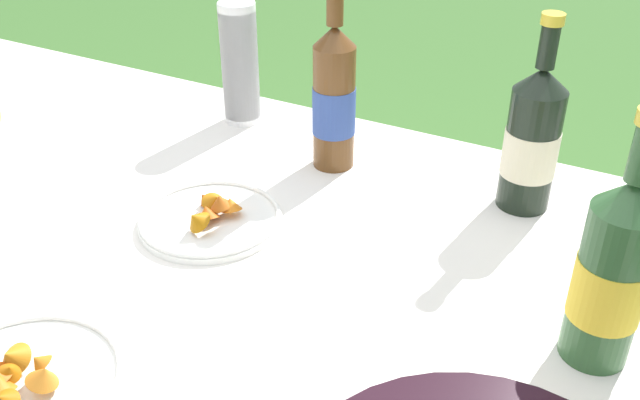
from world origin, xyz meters
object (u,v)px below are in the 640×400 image
Objects in this scene: cup_stack at (240,64)px; snack_plate_near at (211,217)px; juice_bottle_red at (532,140)px; snack_plate_left at (17,384)px; cider_bottle_green at (612,274)px; cider_bottle_amber at (334,98)px.

cup_stack is 0.40m from snack_plate_near.
juice_bottle_red reaches higher than snack_plate_near.
snack_plate_left is (0.01, -0.39, 0.00)m from snack_plate_near.
cup_stack is at bearing 154.38° from cider_bottle_green.
cup_stack is 0.75× the size of cider_bottle_green.
snack_plate_near is 0.39m from snack_plate_left.
juice_bottle_red is 0.52m from snack_plate_near.
cider_bottle_amber reaches higher than cider_bottle_green.
cider_bottle_green is 1.36× the size of snack_plate_left.
cider_bottle_amber is (-0.50, 0.28, 0.01)m from cider_bottle_green.
snack_plate_left is (-0.40, -0.68, -0.11)m from juice_bottle_red.
cider_bottle_green is at bearing 33.72° from snack_plate_left.
snack_plate_left is (0.18, -0.74, -0.11)m from cup_stack.
cider_bottle_green is 0.69m from snack_plate_left.
cup_stack is at bearing 103.85° from snack_plate_left.
cider_bottle_amber is at bearing 73.42° from snack_plate_near.
cider_bottle_amber is 1.41× the size of snack_plate_left.
cider_bottle_amber is 0.34m from juice_bottle_red.
cider_bottle_amber is 1.06× the size of juice_bottle_red.
cup_stack is 0.58m from juice_bottle_red.
juice_bottle_red is at bearing -5.33° from cup_stack.
cup_stack is 1.01× the size of snack_plate_left.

